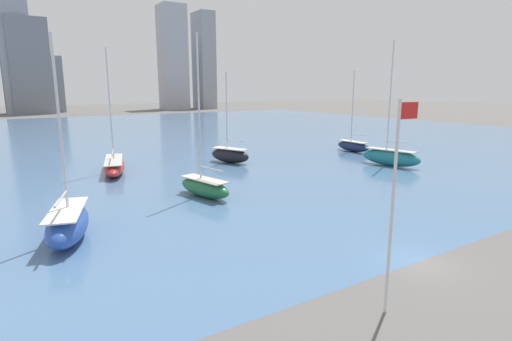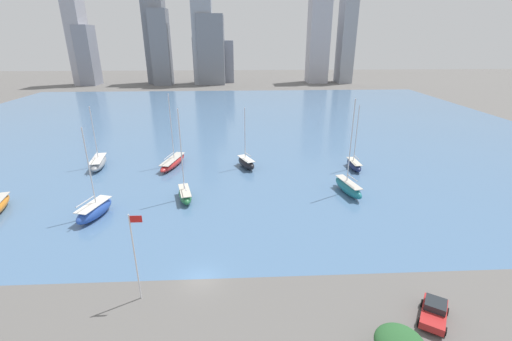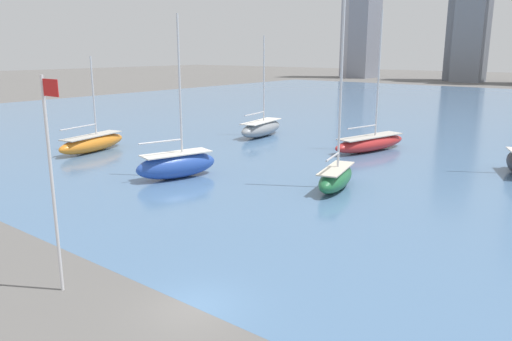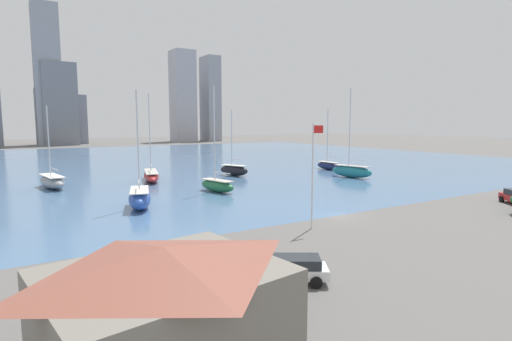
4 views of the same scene
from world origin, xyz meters
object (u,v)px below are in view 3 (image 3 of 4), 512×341
(flag_pole, at_px, (52,178))
(sailboat_red, at_px, (370,143))
(sailboat_green, at_px, (336,177))
(sailboat_blue, at_px, (177,164))
(sailboat_orange, at_px, (92,143))
(sailboat_gray, at_px, (261,128))

(flag_pole, height_order, sailboat_red, sailboat_red)
(sailboat_green, bearing_deg, flag_pole, -107.22)
(flag_pole, height_order, sailboat_blue, sailboat_blue)
(sailboat_orange, bearing_deg, sailboat_gray, 54.48)
(flag_pole, relative_size, sailboat_gray, 0.78)
(flag_pole, height_order, sailboat_gray, sailboat_gray)
(sailboat_gray, bearing_deg, sailboat_red, -9.64)
(flag_pole, xyz_separation_m, sailboat_green, (1.21, 22.42, -4.25))
(flag_pole, xyz_separation_m, sailboat_gray, (-18.41, 38.17, -4.23))
(sailboat_blue, bearing_deg, flag_pole, -41.15)
(sailboat_gray, relative_size, sailboat_red, 0.84)
(flag_pole, relative_size, sailboat_orange, 0.97)
(sailboat_gray, height_order, sailboat_green, sailboat_green)
(sailboat_green, bearing_deg, sailboat_gray, 127.14)
(sailboat_red, xyz_separation_m, sailboat_orange, (-23.05, -18.75, 0.03))
(sailboat_gray, bearing_deg, sailboat_orange, -122.50)
(flag_pole, distance_m, sailboat_red, 38.45)
(sailboat_red, bearing_deg, sailboat_blue, -96.40)
(sailboat_blue, distance_m, sailboat_green, 13.40)
(sailboat_blue, relative_size, sailboat_red, 0.92)
(sailboat_gray, xyz_separation_m, sailboat_red, (14.91, -0.12, -0.12))
(sailboat_red, bearing_deg, sailboat_green, -59.52)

